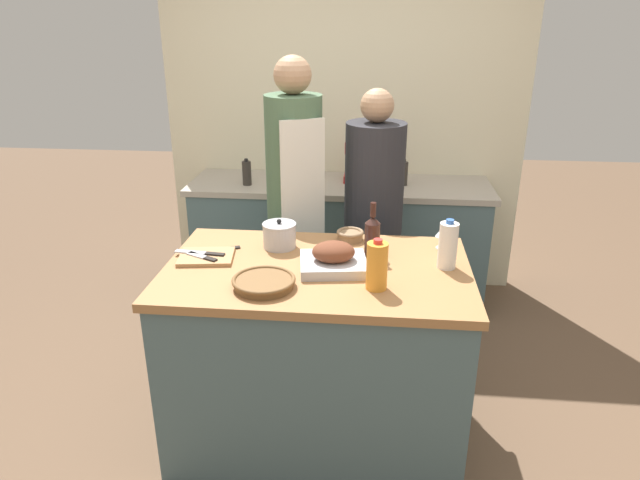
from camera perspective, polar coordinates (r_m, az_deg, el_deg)
The scene contains 22 objects.
ground_plane at distance 3.08m, azimuth -0.25°, elevation -18.43°, with size 12.00×12.00×0.00m, color brown.
kitchen_island at distance 2.80m, azimuth -0.27°, elevation -11.24°, with size 1.38×0.86×0.92m.
back_counter at distance 4.14m, azimuth 1.90°, elevation -0.15°, with size 2.09×0.60×0.88m.
back_wall at distance 4.24m, azimuth 2.38°, elevation 12.14°, with size 2.59×0.10×2.55m.
roasting_pan at distance 2.54m, azimuth 1.35°, elevation -1.88°, with size 0.33×0.30×0.13m.
wicker_basket at distance 2.40m, azimuth -5.64°, elevation -4.21°, with size 0.27×0.27×0.04m.
cutting_board at distance 2.72m, azimuth -11.30°, elevation -1.66°, with size 0.27×0.23×0.02m.
stock_pot at distance 2.78m, azimuth -4.07°, elevation 0.48°, with size 0.16×0.16×0.15m.
mixing_bowl at distance 2.88m, azimuth 3.04°, elevation 0.52°, with size 0.14×0.14×0.05m.
juice_jug at distance 2.36m, azimuth 5.71°, elevation -2.58°, with size 0.09×0.09×0.22m.
milk_jug at distance 2.60m, azimuth 12.67°, elevation -0.52°, with size 0.08×0.08×0.23m.
wine_bottle_green at distance 2.67m, azimuth 5.25°, elevation 0.48°, with size 0.07×0.07×0.26m.
wine_glass_left at distance 2.82m, azimuth 12.23°, elevation 0.74°, with size 0.08×0.08×0.11m.
knife_chef at distance 2.73m, azimuth -11.76°, elevation -1.28°, with size 0.25×0.06×0.01m.
knife_paring at distance 2.69m, azimuth -11.62°, elevation -1.68°, with size 0.17×0.10×0.01m.
knife_bread at distance 2.80m, azimuth -9.51°, elevation -0.88°, with size 0.16×0.09×0.01m.
stand_mixer at distance 4.00m, azimuth 3.76°, elevation 7.46°, with size 0.18×0.14×0.28m.
condiment_bottle_tall at distance 3.84m, azimuth 4.18°, elevation 6.55°, with size 0.05×0.05×0.22m.
condiment_bottle_short at distance 3.97m, azimuth 8.36°, elevation 6.62°, with size 0.06×0.06×0.18m.
condiment_bottle_extra at distance 3.96m, azimuth -7.33°, elevation 6.67°, with size 0.06×0.06×0.18m.
person_cook_aproned at distance 3.31m, azimuth -2.53°, elevation 4.40°, with size 0.34×0.36×1.78m.
person_cook_guest at distance 3.37m, azimuth 5.34°, elevation 2.67°, with size 0.34×0.34×1.61m.
Camera 1 is at (0.25, -2.33, 1.99)m, focal length 32.00 mm.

